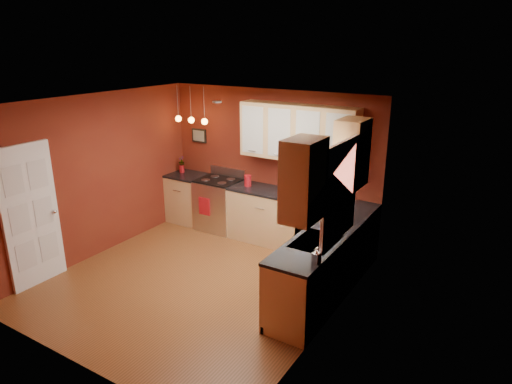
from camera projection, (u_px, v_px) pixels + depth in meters
The scene contains 27 objects.
floor at pixel (199, 282), 6.68m from camera, with size 4.20×4.20×0.00m, color brown.
ceiling at pixel (191, 103), 5.86m from camera, with size 4.00×4.20×0.02m, color silver.
wall_back at pixel (271, 164), 7.97m from camera, with size 4.00×0.02×2.60m, color maroon.
wall_front at pixel (63, 256), 4.57m from camera, with size 4.00×0.02×2.60m, color maroon.
wall_left at pixel (96, 176), 7.26m from camera, with size 0.02×4.20×2.60m, color maroon.
wall_right at pixel (330, 228), 5.28m from camera, with size 0.02×4.20×2.60m, color maroon.
base_cabinets_back_left at pixel (188, 199), 8.81m from camera, with size 0.70×0.60×0.90m, color tan.
base_cabinets_back_right at pixel (299, 223), 7.63m from camera, with size 2.54×0.60×0.90m, color tan.
base_cabinets_right at pixel (319, 271), 6.06m from camera, with size 0.60×2.10×0.90m, color tan.
counter_back_left at pixel (187, 175), 8.66m from camera, with size 0.70×0.62×0.04m, color black.
counter_back_right at pixel (300, 197), 7.48m from camera, with size 2.54×0.62×0.04m, color black.
counter_right at pixel (321, 238), 5.91m from camera, with size 0.62×2.10×0.04m, color black.
gas_range at pixel (219, 204), 8.44m from camera, with size 0.76×0.64×1.11m.
dishwasher_front at pixel (312, 234), 7.21m from camera, with size 0.60×0.02×0.80m, color silver.
sink at pixel (316, 243), 5.79m from camera, with size 0.50×0.70×0.33m.
window at pixel (340, 189), 5.41m from camera, with size 0.06×1.02×1.22m.
door_left_wall at pixel (31, 216), 6.36m from camera, with size 0.12×0.82×2.05m.
upper_cabinets_back at pixel (298, 133), 7.32m from camera, with size 2.00×0.35×0.90m, color tan.
upper_cabinets_right at pixel (330, 165), 5.42m from camera, with size 0.35×1.95×0.90m, color tan.
wall_picture at pixel (199, 136), 8.61m from camera, with size 0.32×0.03×0.26m, color black.
pendant_lights at pixel (191, 120), 8.18m from camera, with size 0.71×0.11×0.66m.
red_canister at pixel (248, 181), 7.94m from camera, with size 0.13×0.13×0.19m.
red_vase at pixel (182, 169), 8.77m from camera, with size 0.09×0.09×0.15m, color #AA1219.
flowers at pixel (181, 161), 8.72m from camera, with size 0.11×0.11×0.19m, color #AA1219.
coffee_maker at pixel (335, 193), 7.28m from camera, with size 0.18×0.18×0.24m.
soap_pump at pixel (316, 255), 5.18m from camera, with size 0.09×0.09×0.19m, color silver.
dish_towel at pixel (204, 206), 8.21m from camera, with size 0.24×0.02×0.32m, color #AA1219.
Camera 1 is at (3.82, -4.61, 3.36)m, focal length 32.00 mm.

